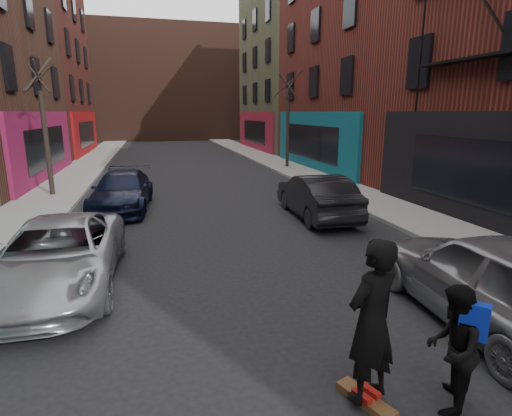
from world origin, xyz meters
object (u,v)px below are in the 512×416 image
parked_right_end (317,196)px  skateboard (366,400)px  tree_left_far (43,115)px  parked_right_far (495,280)px  tree_right_far (288,111)px  parked_left_far (58,255)px  pedestrian (453,348)px  skateboarder (372,321)px  parked_left_end (122,191)px

parked_right_end → skateboard: bearing=73.3°
tree_left_far → parked_right_far: (9.40, -13.16, -2.56)m
parked_right_far → parked_right_end: parked_right_far is taller
parked_right_far → skateboard: (-2.92, -1.13, -0.77)m
parked_right_end → tree_right_far: bearing=-101.9°
tree_right_far → parked_left_far: (-10.21, -15.68, -2.85)m
pedestrian → skateboarder: bearing=-60.5°
parked_left_end → pedestrian: size_ratio=3.01×
skateboarder → pedestrian: size_ratio=1.30×
parked_right_far → tree_left_far: bearing=-50.6°
parked_right_end → pedestrian: 8.98m
parked_left_end → skateboarder: bearing=-67.9°
tree_right_far → skateboard: tree_right_far is taller
tree_left_far → parked_left_far: 10.29m
parked_left_far → pedestrian: pedestrian is taller
parked_left_far → parked_right_end: (7.21, 3.87, 0.05)m
skateboarder → pedestrian: skateboarder is taller
parked_left_far → parked_left_end: (0.81, 6.67, 0.00)m
parked_right_end → skateboarder: bearing=73.3°
tree_left_far → parked_left_end: bearing=-45.1°
parked_left_end → parked_right_far: size_ratio=0.97×
skateboarder → pedestrian: 1.01m
skateboarder → parked_left_end: bearing=-92.4°
tree_right_far → parked_right_end: tree_right_far is taller
skateboard → parked_right_end: bearing=51.4°
tree_left_far → parked_left_end: tree_left_far is taller
parked_left_far → parked_left_end: bearing=83.9°
tree_left_far → parked_right_end: tree_left_far is taller
tree_right_far → parked_left_end: tree_right_far is taller
parked_left_end → skateboard: parked_left_end is taller
parked_left_end → parked_right_end: 6.99m
parked_right_end → skateboard: size_ratio=5.55×
parked_left_far → tree_right_far: bearing=57.8°
tree_left_far → skateboarder: 15.85m
parked_left_far → skateboarder: skateboarder is taller
parked_left_far → parked_left_end: parked_left_end is taller
parked_left_end → skateboarder: size_ratio=2.33×
parked_right_end → skateboard: (-2.92, -8.47, -0.68)m
skateboarder → parked_right_end: bearing=-128.6°
parked_left_far → skateboarder: bearing=-46.1°
parked_left_far → skateboarder: 6.31m
parked_left_end → parked_right_end: (6.40, -2.80, 0.05)m
pedestrian → parked_right_far: bearing=171.7°
parked_left_end → parked_right_end: bearing=-18.7°
pedestrian → parked_left_end: bearing=-112.7°
tree_left_far → parked_left_end: 5.03m
parked_left_far → skateboard: parked_left_far is taller
parked_left_end → pedestrian: 12.36m
tree_right_far → pedestrian: bearing=-103.7°
skateboarder → pedestrian: (0.92, -0.28, -0.32)m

